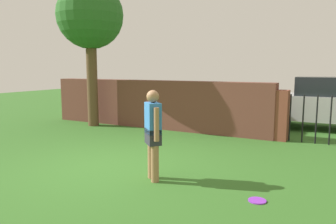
% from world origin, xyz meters
% --- Properties ---
extents(ground_plane, '(40.00, 40.00, 0.00)m').
position_xyz_m(ground_plane, '(0.00, 0.00, 0.00)').
color(ground_plane, '#336623').
extents(brick_wall, '(8.00, 0.50, 1.59)m').
position_xyz_m(brick_wall, '(-1.50, 4.19, 0.80)').
color(brick_wall, brown).
rests_on(brick_wall, ground).
extents(tree, '(2.23, 2.23, 4.87)m').
position_xyz_m(tree, '(-3.54, 3.52, 3.68)').
color(tree, brown).
rests_on(tree, ground).
extents(person, '(0.42, 0.41, 1.62)m').
position_xyz_m(person, '(1.16, -0.27, 0.90)').
color(person, '#9E704C').
rests_on(person, ground).
extents(fence_gate, '(2.63, 0.44, 1.40)m').
position_xyz_m(fence_gate, '(3.69, 4.19, 0.70)').
color(fence_gate, brown).
rests_on(fence_gate, ground).
extents(car, '(4.28, 2.08, 1.72)m').
position_xyz_m(car, '(3.71, 6.59, 0.86)').
color(car, '#B7B7BC').
rests_on(car, ground).
extents(frisbee_purple, '(0.27, 0.27, 0.02)m').
position_xyz_m(frisbee_purple, '(3.03, -0.35, 0.01)').
color(frisbee_purple, purple).
rests_on(frisbee_purple, ground).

